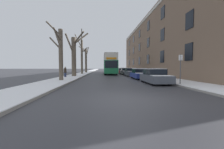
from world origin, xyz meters
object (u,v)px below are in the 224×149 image
at_px(parked_car_1, 139,74).
at_px(parked_car_3, 125,71).
at_px(bare_tree_left_0, 60,53).
at_px(pedestrian_left_sidewalk, 65,72).
at_px(bare_tree_left_3, 86,60).
at_px(street_sign_post, 180,68).
at_px(parked_car_2, 131,72).
at_px(double_decker_bus, 110,63).
at_px(parked_car_4, 121,71).
at_px(bare_tree_left_1, 74,54).
at_px(bare_tree_left_2, 82,55).
at_px(parked_car_0, 155,77).

relative_size(parked_car_1, parked_car_3, 0.98).
relative_size(bare_tree_left_0, pedestrian_left_sidewalk, 3.87).
xyz_separation_m(bare_tree_left_3, street_sign_post, (10.61, -28.84, -2.13)).
height_order(parked_car_2, pedestrian_left_sidewalk, pedestrian_left_sidewalk).
bearing_deg(double_decker_bus, parked_car_3, -1.66).
height_order(parked_car_2, parked_car_4, parked_car_2).
xyz_separation_m(bare_tree_left_1, bare_tree_left_3, (-0.11, 16.97, 0.03)).
relative_size(parked_car_1, pedestrian_left_sidewalk, 2.79).
height_order(double_decker_bus, pedestrian_left_sidewalk, double_decker_bus).
bearing_deg(parked_car_4, bare_tree_left_3, 167.35).
bearing_deg(parked_car_1, pedestrian_left_sidewalk, 168.98).
bearing_deg(bare_tree_left_0, parked_car_4, 67.39).
bearing_deg(parked_car_4, pedestrian_left_sidewalk, -120.43).
bearing_deg(pedestrian_left_sidewalk, parked_car_3, -178.83).
bearing_deg(bare_tree_left_1, pedestrian_left_sidewalk, -111.54).
bearing_deg(parked_car_4, bare_tree_left_2, -144.93).
xyz_separation_m(parked_car_2, pedestrian_left_sidewalk, (-10.02, -4.18, 0.21)).
height_order(bare_tree_left_3, parked_car_1, bare_tree_left_3).
bearing_deg(bare_tree_left_1, parked_car_0, -47.23).
relative_size(bare_tree_left_0, parked_car_4, 1.37).
distance_m(bare_tree_left_3, double_decker_bus, 10.37).
relative_size(bare_tree_left_0, bare_tree_left_2, 0.68).
relative_size(bare_tree_left_1, bare_tree_left_3, 0.98).
bearing_deg(parked_car_4, street_sign_post, -87.12).
bearing_deg(parked_car_1, bare_tree_left_3, 113.73).
relative_size(bare_tree_left_1, double_decker_bus, 0.70).
distance_m(bare_tree_left_2, pedestrian_left_sidewalk, 11.10).
xyz_separation_m(bare_tree_left_3, pedestrian_left_sidewalk, (-0.75, -19.14, -2.70)).
distance_m(bare_tree_left_2, parked_car_3, 9.76).
bearing_deg(parked_car_2, parked_car_3, 90.00).
xyz_separation_m(double_decker_bus, parked_car_1, (3.23, -12.74, -1.76)).
bearing_deg(bare_tree_left_1, parked_car_1, -24.20).
distance_m(bare_tree_left_1, parked_car_4, 17.72).
height_order(bare_tree_left_2, pedestrian_left_sidewalk, bare_tree_left_2).
distance_m(bare_tree_left_2, double_decker_bus, 6.15).
bearing_deg(bare_tree_left_2, parked_car_2, -35.08).
xyz_separation_m(bare_tree_left_0, parked_car_4, (9.25, 22.22, -2.43)).
relative_size(bare_tree_left_1, parked_car_1, 1.60).
height_order(parked_car_3, parked_car_4, parked_car_3).
bearing_deg(parked_car_0, parked_car_1, 90.00).
height_order(bare_tree_left_3, parked_car_0, bare_tree_left_3).
distance_m(bare_tree_left_3, parked_car_3, 12.88).
relative_size(parked_car_2, parked_car_3, 0.95).
bearing_deg(double_decker_bus, street_sign_post, -77.41).
relative_size(pedestrian_left_sidewalk, street_sign_post, 0.63).
relative_size(bare_tree_left_0, street_sign_post, 2.44).
bearing_deg(double_decker_bus, parked_car_2, -63.92).
distance_m(bare_tree_left_1, street_sign_post, 15.99).
xyz_separation_m(double_decker_bus, parked_car_2, (3.23, -6.60, -1.75)).
bearing_deg(parked_car_1, bare_tree_left_1, 155.80).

